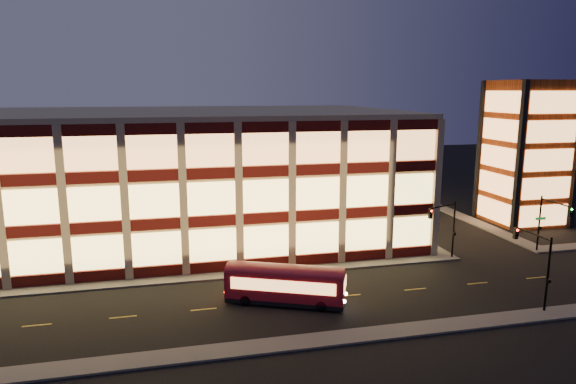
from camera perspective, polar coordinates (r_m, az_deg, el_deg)
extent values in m
plane|color=black|center=(47.18, -7.43, -9.68)|extent=(200.00, 200.00, 0.00)
cube|color=#514F4C|center=(47.92, -11.18, -9.37)|extent=(54.00, 2.00, 0.15)
cube|color=#514F4C|center=(68.74, 10.47, -3.00)|extent=(2.00, 30.00, 0.15)
cube|color=#514F4C|center=(73.78, 18.32, -2.42)|extent=(2.00, 30.00, 0.15)
cube|color=#514F4C|center=(35.37, -5.15, -16.98)|extent=(100.00, 2.00, 0.15)
cube|color=tan|center=(61.69, -12.02, 1.88)|extent=(50.00, 30.00, 14.00)
cube|color=tan|center=(60.96, -12.30, 8.62)|extent=(50.40, 30.40, 0.50)
cube|color=#470C0A|center=(48.55, -11.25, -8.38)|extent=(50.10, 0.25, 1.00)
cube|color=#FFD26B|center=(47.91, -11.34, -6.00)|extent=(49.00, 0.20, 3.00)
cube|color=#470C0A|center=(68.26, 9.81, -2.58)|extent=(0.25, 30.10, 1.00)
cube|color=#FFD26B|center=(67.79, 9.85, -0.86)|extent=(0.20, 29.00, 3.00)
cube|color=#470C0A|center=(47.27, -11.45, -3.34)|extent=(50.10, 0.25, 1.00)
cube|color=#FFD26B|center=(46.81, -11.55, -0.85)|extent=(49.00, 0.20, 3.00)
cube|color=#470C0A|center=(67.36, 9.93, 1.05)|extent=(0.25, 30.10, 1.00)
cube|color=#FFD26B|center=(67.02, 9.98, 2.82)|extent=(0.20, 29.00, 3.00)
cube|color=#470C0A|center=(46.38, -11.66, 1.93)|extent=(50.10, 0.25, 1.00)
cube|color=#FFD26B|center=(46.11, -11.76, 4.50)|extent=(49.00, 0.20, 3.00)
cube|color=#470C0A|center=(66.73, 10.06, 4.77)|extent=(0.25, 30.10, 1.00)
cube|color=#FFD26B|center=(66.53, 10.10, 6.57)|extent=(0.20, 29.00, 3.00)
cube|color=#8C3814|center=(71.66, 24.96, 3.97)|extent=(8.00, 8.00, 18.00)
cube|color=black|center=(66.08, 24.34, 3.49)|extent=(0.60, 0.60, 18.00)
cube|color=black|center=(72.54, 20.52, 4.38)|extent=(0.60, 0.60, 18.00)
cube|color=black|center=(77.25, 25.48, 4.38)|extent=(0.60, 0.60, 18.00)
cube|color=#E99651|center=(69.71, 26.52, -2.36)|extent=(6.60, 0.16, 2.60)
cube|color=#E99651|center=(70.40, 21.86, -1.86)|extent=(0.16, 6.60, 2.60)
cube|color=#E99651|center=(69.06, 26.76, 0.38)|extent=(6.60, 0.16, 2.60)
cube|color=#E99651|center=(69.75, 22.06, 0.86)|extent=(0.16, 6.60, 2.60)
cube|color=#E99651|center=(68.57, 27.01, 3.17)|extent=(6.60, 0.16, 2.60)
cube|color=#E99651|center=(69.27, 22.27, 3.63)|extent=(0.16, 6.60, 2.60)
cube|color=#E99651|center=(68.25, 27.27, 6.00)|extent=(6.60, 0.16, 2.60)
cube|color=#E99651|center=(68.95, 22.48, 6.43)|extent=(0.16, 6.60, 2.60)
cube|color=#E99651|center=(68.10, 27.53, 8.84)|extent=(6.60, 0.16, 2.60)
cube|color=#E99651|center=(68.80, 22.69, 9.25)|extent=(0.16, 6.60, 2.60)
cylinder|color=black|center=(54.34, 17.91, -4.00)|extent=(0.18, 0.18, 6.00)
cylinder|color=black|center=(52.21, 16.87, -1.49)|extent=(3.56, 1.63, 0.14)
cube|color=black|center=(50.83, 15.54, -2.34)|extent=(0.32, 0.32, 0.95)
sphere|color=#FF0C05|center=(50.61, 15.66, -2.05)|extent=(0.20, 0.20, 0.20)
cube|color=black|center=(54.28, 18.00, -4.46)|extent=(0.25, 0.18, 0.28)
cylinder|color=black|center=(60.05, 26.13, -3.19)|extent=(0.18, 0.18, 6.00)
cylinder|color=black|center=(58.00, 27.60, -1.06)|extent=(0.14, 4.00, 0.14)
cube|color=black|center=(56.65, 28.86, -1.96)|extent=(0.32, 0.32, 0.95)
sphere|color=#0CFF26|center=(56.46, 29.01, -1.71)|extent=(0.20, 0.20, 0.20)
cube|color=black|center=(60.00, 26.22, -3.60)|extent=(0.25, 0.18, 0.28)
cube|color=#0C7226|center=(59.81, 26.27, -2.66)|extent=(1.20, 0.06, 0.28)
cylinder|color=black|center=(44.06, 26.89, -8.24)|extent=(0.18, 0.18, 6.00)
cylinder|color=black|center=(44.76, 25.57, -4.21)|extent=(0.14, 4.00, 0.14)
cube|color=black|center=(46.39, 23.98, -4.20)|extent=(0.32, 0.32, 0.95)
sphere|color=#FF0C05|center=(46.18, 24.15, -3.89)|extent=(0.20, 0.20, 0.20)
cube|color=black|center=(44.04, 27.02, -8.81)|extent=(0.25, 0.18, 0.28)
cube|color=maroon|center=(41.49, -0.29, -10.20)|extent=(9.59, 6.01, 2.17)
cube|color=black|center=(41.97, -0.29, -11.82)|extent=(9.59, 6.01, 0.33)
cylinder|color=black|center=(41.66, -4.75, -11.91)|extent=(0.89, 0.61, 0.85)
cylinder|color=black|center=(43.50, -4.01, -10.86)|extent=(0.89, 0.61, 0.85)
cylinder|color=black|center=(40.56, 3.71, -12.55)|extent=(0.89, 0.61, 0.85)
cylinder|color=black|center=(42.46, 4.07, -11.43)|extent=(0.89, 0.61, 0.85)
cube|color=#E99651|center=(40.28, -0.63, -10.44)|extent=(7.61, 3.44, 0.94)
cube|color=#E99651|center=(42.50, 0.02, -9.26)|extent=(7.61, 3.44, 0.94)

